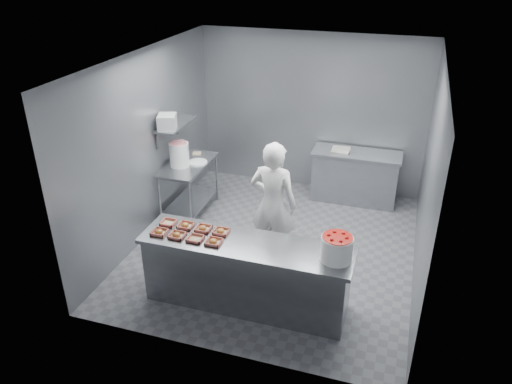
% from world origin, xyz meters
% --- Properties ---
extents(floor, '(4.50, 4.50, 0.00)m').
position_xyz_m(floor, '(0.00, 0.00, 0.00)').
color(floor, '#4C4C51').
rests_on(floor, ground).
extents(ceiling, '(4.50, 4.50, 0.00)m').
position_xyz_m(ceiling, '(0.00, 0.00, 2.80)').
color(ceiling, white).
rests_on(ceiling, wall_back).
extents(wall_back, '(4.00, 0.04, 2.80)m').
position_xyz_m(wall_back, '(0.00, 2.25, 1.40)').
color(wall_back, slate).
rests_on(wall_back, ground).
extents(wall_left, '(0.04, 4.50, 2.80)m').
position_xyz_m(wall_left, '(-2.00, 0.00, 1.40)').
color(wall_left, slate).
rests_on(wall_left, ground).
extents(wall_right, '(0.04, 4.50, 2.80)m').
position_xyz_m(wall_right, '(2.00, 0.00, 1.40)').
color(wall_right, slate).
rests_on(wall_right, ground).
extents(service_counter, '(2.60, 0.70, 0.90)m').
position_xyz_m(service_counter, '(0.00, -1.35, 0.45)').
color(service_counter, slate).
rests_on(service_counter, ground).
extents(prep_table, '(0.60, 1.20, 0.90)m').
position_xyz_m(prep_table, '(-1.65, 0.60, 0.59)').
color(prep_table, slate).
rests_on(prep_table, ground).
extents(back_counter, '(1.50, 0.60, 0.90)m').
position_xyz_m(back_counter, '(0.90, 1.90, 0.45)').
color(back_counter, slate).
rests_on(back_counter, ground).
extents(wall_shelf, '(0.35, 0.90, 0.03)m').
position_xyz_m(wall_shelf, '(-1.82, 0.60, 1.55)').
color(wall_shelf, slate).
rests_on(wall_shelf, wall_left).
extents(tray_0, '(0.19, 0.18, 0.06)m').
position_xyz_m(tray_0, '(-1.09, -1.47, 0.92)').
color(tray_0, tan).
rests_on(tray_0, service_counter).
extents(tray_1, '(0.19, 0.18, 0.06)m').
position_xyz_m(tray_1, '(-0.85, -1.47, 0.92)').
color(tray_1, tan).
rests_on(tray_1, service_counter).
extents(tray_2, '(0.19, 0.18, 0.04)m').
position_xyz_m(tray_2, '(-0.60, -1.47, 0.92)').
color(tray_2, tan).
rests_on(tray_2, service_counter).
extents(tray_3, '(0.19, 0.18, 0.06)m').
position_xyz_m(tray_3, '(-0.37, -1.47, 0.92)').
color(tray_3, tan).
rests_on(tray_3, service_counter).
extents(tray_4, '(0.19, 0.18, 0.04)m').
position_xyz_m(tray_4, '(-1.08, -1.23, 0.92)').
color(tray_4, tan).
rests_on(tray_4, service_counter).
extents(tray_5, '(0.19, 0.18, 0.06)m').
position_xyz_m(tray_5, '(-0.85, -1.23, 0.92)').
color(tray_5, tan).
rests_on(tray_5, service_counter).
extents(tray_6, '(0.19, 0.18, 0.06)m').
position_xyz_m(tray_6, '(-0.61, -1.23, 0.92)').
color(tray_6, tan).
rests_on(tray_6, service_counter).
extents(tray_7, '(0.19, 0.18, 0.06)m').
position_xyz_m(tray_7, '(-0.37, -1.23, 0.92)').
color(tray_7, tan).
rests_on(tray_7, service_counter).
extents(worker, '(0.69, 0.48, 1.82)m').
position_xyz_m(worker, '(0.05, -0.33, 0.91)').
color(worker, white).
rests_on(worker, ground).
extents(strawberry_tub, '(0.36, 0.36, 0.30)m').
position_xyz_m(strawberry_tub, '(1.08, -1.36, 1.06)').
color(strawberry_tub, white).
rests_on(strawberry_tub, service_counter).
extents(glaze_bucket, '(0.32, 0.31, 0.47)m').
position_xyz_m(glaze_bucket, '(-1.73, 0.48, 1.10)').
color(glaze_bucket, white).
rests_on(glaze_bucket, prep_table).
extents(bucket_lid, '(0.38, 0.38, 0.02)m').
position_xyz_m(bucket_lid, '(-1.51, 0.68, 0.91)').
color(bucket_lid, white).
rests_on(bucket_lid, prep_table).
extents(rag, '(0.17, 0.15, 0.02)m').
position_xyz_m(rag, '(-1.68, 1.03, 0.91)').
color(rag, '#CCB28C').
rests_on(rag, prep_table).
extents(appliance, '(0.34, 0.37, 0.22)m').
position_xyz_m(appliance, '(-1.82, 0.33, 1.68)').
color(appliance, gray).
rests_on(appliance, wall_shelf).
extents(paper_stack, '(0.31, 0.23, 0.05)m').
position_xyz_m(paper_stack, '(0.62, 1.90, 0.92)').
color(paper_stack, silver).
rests_on(paper_stack, back_counter).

